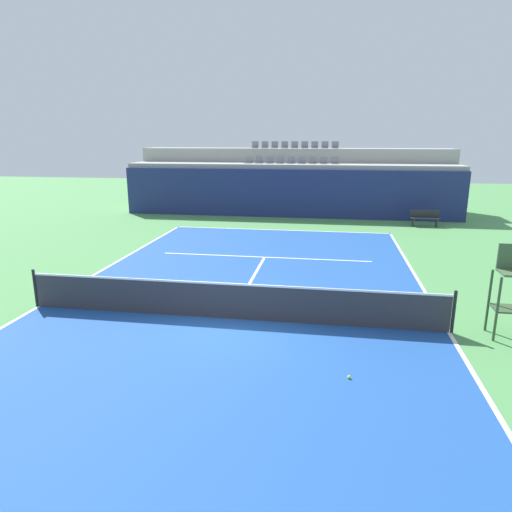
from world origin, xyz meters
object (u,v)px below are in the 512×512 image
(tennis_ball_1, at_px, (349,377))
(tennis_net, at_px, (229,300))
(umpire_chair, at_px, (510,288))
(player_bench, at_px, (425,217))

(tennis_ball_1, bearing_deg, tennis_net, 138.70)
(tennis_net, xyz_separation_m, umpire_chair, (6.70, 0.06, 0.68))
(tennis_net, height_order, player_bench, tennis_net)
(player_bench, bearing_deg, tennis_ball_1, -104.85)
(tennis_net, xyz_separation_m, player_bench, (7.47, 14.28, -0.00))
(tennis_ball_1, bearing_deg, umpire_chair, 35.78)
(player_bench, distance_m, tennis_ball_1, 17.49)
(umpire_chair, xyz_separation_m, player_bench, (0.77, 14.23, -0.68))
(player_bench, relative_size, tennis_ball_1, 22.73)
(umpire_chair, bearing_deg, tennis_net, -179.52)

